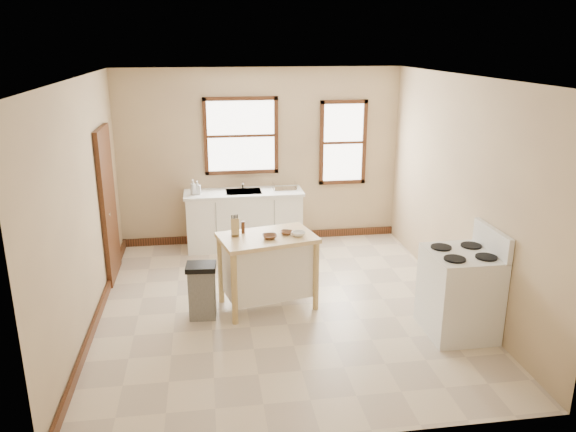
% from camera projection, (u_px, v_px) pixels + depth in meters
% --- Properties ---
extents(floor, '(5.00, 5.00, 0.00)m').
position_uv_depth(floor, '(282.00, 306.00, 7.05)').
color(floor, '#C3B09A').
rests_on(floor, ground).
extents(ceiling, '(5.00, 5.00, 0.00)m').
position_uv_depth(ceiling, '(281.00, 77.00, 6.21)').
color(ceiling, white).
rests_on(ceiling, ground).
extents(wall_back, '(4.50, 0.04, 2.80)m').
position_uv_depth(wall_back, '(260.00, 157.00, 8.99)').
color(wall_back, tan).
rests_on(wall_back, ground).
extents(wall_left, '(0.04, 5.00, 2.80)m').
position_uv_depth(wall_left, '(84.00, 207.00, 6.31)').
color(wall_left, tan).
rests_on(wall_left, ground).
extents(wall_right, '(0.04, 5.00, 2.80)m').
position_uv_depth(wall_right, '(461.00, 191.00, 6.94)').
color(wall_right, tan).
rests_on(wall_right, ground).
extents(window_main, '(1.17, 0.06, 1.22)m').
position_uv_depth(window_main, '(241.00, 136.00, 8.82)').
color(window_main, black).
rests_on(window_main, wall_back).
extents(window_side, '(0.77, 0.06, 1.37)m').
position_uv_depth(window_side, '(343.00, 143.00, 9.10)').
color(window_side, black).
rests_on(window_side, wall_back).
extents(door_left, '(0.06, 0.90, 2.10)m').
position_uv_depth(door_left, '(108.00, 204.00, 7.65)').
color(door_left, black).
rests_on(door_left, ground).
extents(baseboard_back, '(4.50, 0.04, 0.12)m').
position_uv_depth(baseboard_back, '(262.00, 236.00, 9.36)').
color(baseboard_back, black).
rests_on(baseboard_back, ground).
extents(baseboard_left, '(0.04, 5.00, 0.12)m').
position_uv_depth(baseboard_left, '(98.00, 314.00, 6.72)').
color(baseboard_left, black).
rests_on(baseboard_left, ground).
extents(sink_counter, '(1.86, 0.62, 0.92)m').
position_uv_depth(sink_counter, '(244.00, 219.00, 8.94)').
color(sink_counter, white).
rests_on(sink_counter, ground).
extents(faucet, '(0.03, 0.03, 0.22)m').
position_uv_depth(faucet, '(243.00, 182.00, 8.94)').
color(faucet, silver).
rests_on(faucet, sink_counter).
extents(soap_bottle_a, '(0.11, 0.11, 0.24)m').
position_uv_depth(soap_bottle_a, '(193.00, 187.00, 8.58)').
color(soap_bottle_a, '#B2B2B2').
rests_on(soap_bottle_a, sink_counter).
extents(soap_bottle_b, '(0.10, 0.11, 0.21)m').
position_uv_depth(soap_bottle_b, '(197.00, 187.00, 8.63)').
color(soap_bottle_b, '#B2B2B2').
rests_on(soap_bottle_b, sink_counter).
extents(dish_rack, '(0.43, 0.36, 0.09)m').
position_uv_depth(dish_rack, '(285.00, 187.00, 8.91)').
color(dish_rack, silver).
rests_on(dish_rack, sink_counter).
extents(kitchen_island, '(1.27, 0.95, 0.93)m').
position_uv_depth(kitchen_island, '(268.00, 271.00, 6.93)').
color(kitchen_island, '#E6CD87').
rests_on(kitchen_island, ground).
extents(knife_block, '(0.10, 0.10, 0.20)m').
position_uv_depth(knife_block, '(235.00, 228.00, 6.78)').
color(knife_block, tan).
rests_on(knife_block, kitchen_island).
extents(pepper_grinder, '(0.05, 0.05, 0.15)m').
position_uv_depth(pepper_grinder, '(243.00, 227.00, 6.86)').
color(pepper_grinder, '#422311').
rests_on(pepper_grinder, kitchen_island).
extents(bowl_a, '(0.18, 0.18, 0.04)m').
position_uv_depth(bowl_a, '(270.00, 237.00, 6.70)').
color(bowl_a, brown).
rests_on(bowl_a, kitchen_island).
extents(bowl_b, '(0.20, 0.20, 0.04)m').
position_uv_depth(bowl_b, '(286.00, 233.00, 6.84)').
color(bowl_b, brown).
rests_on(bowl_b, kitchen_island).
extents(bowl_c, '(0.20, 0.20, 0.05)m').
position_uv_depth(bowl_c, '(299.00, 234.00, 6.78)').
color(bowl_c, white).
rests_on(bowl_c, kitchen_island).
extents(trash_bin, '(0.37, 0.32, 0.68)m').
position_uv_depth(trash_bin, '(202.00, 291.00, 6.68)').
color(trash_bin, slate).
rests_on(trash_bin, ground).
extents(gas_stove, '(0.77, 0.79, 1.23)m').
position_uv_depth(gas_stove, '(460.00, 282.00, 6.25)').
color(gas_stove, white).
rests_on(gas_stove, ground).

